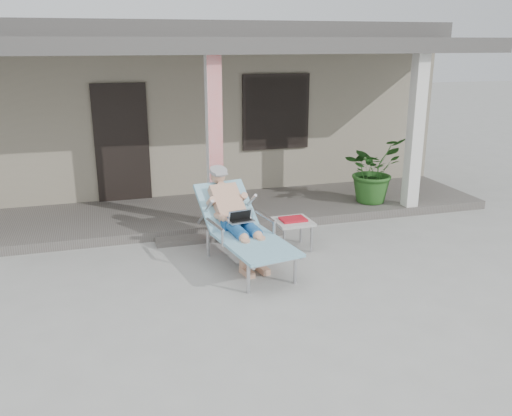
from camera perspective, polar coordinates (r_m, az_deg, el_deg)
name	(u,v)px	position (r m, az deg, el deg)	size (l,w,h in m)	color
ground	(254,288)	(6.81, -0.24, -8.43)	(60.00, 60.00, 0.00)	#9E9E99
house	(173,100)	(12.58, -8.71, 11.13)	(10.40, 5.40, 3.30)	#9F947E
porch_deck	(206,213)	(9.51, -5.30, -0.48)	(10.00, 2.00, 0.15)	#605B56
porch_overhang	(202,51)	(9.01, -5.72, 16.09)	(10.00, 2.30, 2.85)	silver
porch_step	(221,236)	(8.45, -3.76, -2.99)	(2.00, 0.30, 0.07)	#605B56
lounger	(239,206)	(7.35, -1.83, 0.22)	(1.07, 2.07, 1.30)	#B7B7BC
side_table	(293,223)	(7.94, 3.91, -1.59)	(0.54, 0.54, 0.47)	#B3B3AE
potted_palm	(373,170)	(9.95, 12.18, 3.96)	(1.06, 0.92, 1.18)	#26591E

